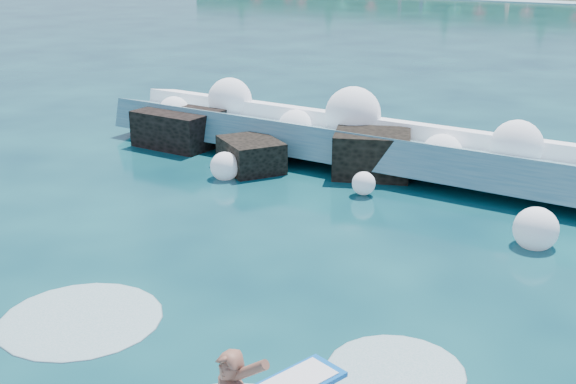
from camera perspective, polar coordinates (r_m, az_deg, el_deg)
name	(u,v)px	position (r m, az deg, el deg)	size (l,w,h in m)	color
ground	(148,277)	(12.36, -10.99, -6.59)	(200.00, 200.00, 0.00)	#062737
breaking_wave	(396,150)	(17.94, 8.53, 3.34)	(16.37, 2.62, 1.41)	teal
rock_cluster	(257,145)	(18.57, -2.50, 3.75)	(7.87, 3.15, 1.24)	black
wave_spray	(404,137)	(17.46, 9.16, 4.32)	(14.75, 4.38, 1.97)	white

